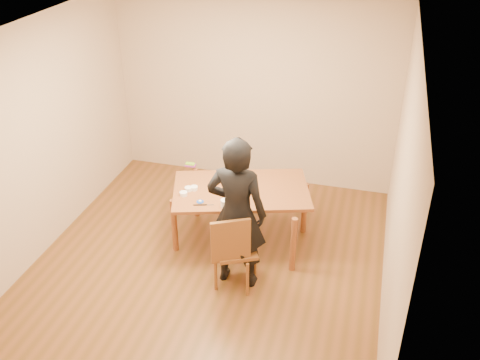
% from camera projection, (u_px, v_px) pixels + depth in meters
% --- Properties ---
extents(room_shell, '(4.00, 4.50, 2.70)m').
position_uv_depth(room_shell, '(213.00, 151.00, 5.88)').
color(room_shell, brown).
rests_on(room_shell, ground).
extents(dining_table, '(1.81, 1.39, 0.04)m').
position_uv_depth(dining_table, '(241.00, 190.00, 6.36)').
color(dining_table, brown).
rests_on(dining_table, floor).
extents(dining_chair, '(0.56, 0.56, 0.04)m').
position_uv_depth(dining_chair, '(236.00, 250.00, 5.82)').
color(dining_chair, brown).
rests_on(dining_chair, floor).
extents(cake_plate, '(0.28, 0.28, 0.02)m').
position_uv_depth(cake_plate, '(240.00, 184.00, 6.43)').
color(cake_plate, '#B61C0C').
rests_on(cake_plate, dining_table).
extents(cake, '(0.23, 0.23, 0.07)m').
position_uv_depth(cake, '(240.00, 181.00, 6.40)').
color(cake, white).
rests_on(cake, cake_plate).
extents(frosting_dome, '(0.22, 0.22, 0.03)m').
position_uv_depth(frosting_dome, '(240.00, 177.00, 6.38)').
color(frosting_dome, white).
rests_on(frosting_dome, cake).
extents(frosting_tub, '(0.10, 0.10, 0.09)m').
position_uv_depth(frosting_tub, '(225.00, 203.00, 5.99)').
color(frosting_tub, white).
rests_on(frosting_tub, dining_table).
extents(frosting_lid, '(0.08, 0.08, 0.01)m').
position_uv_depth(frosting_lid, '(200.00, 202.00, 6.09)').
color(frosting_lid, '#1A41A9').
rests_on(frosting_lid, dining_table).
extents(frosting_dollop, '(0.04, 0.04, 0.02)m').
position_uv_depth(frosting_dollop, '(200.00, 201.00, 6.09)').
color(frosting_dollop, white).
rests_on(frosting_dollop, frosting_lid).
extents(ramekin_green, '(0.09, 0.09, 0.04)m').
position_uv_depth(ramekin_green, '(184.00, 194.00, 6.21)').
color(ramekin_green, white).
rests_on(ramekin_green, dining_table).
extents(ramekin_yellow, '(0.09, 0.09, 0.04)m').
position_uv_depth(ramekin_yellow, '(188.00, 189.00, 6.31)').
color(ramekin_yellow, white).
rests_on(ramekin_yellow, dining_table).
extents(ramekin_multi, '(0.09, 0.09, 0.04)m').
position_uv_depth(ramekin_multi, '(194.00, 188.00, 6.33)').
color(ramekin_multi, white).
rests_on(ramekin_multi, dining_table).
extents(candy_box_pink, '(0.14, 0.08, 0.02)m').
position_uv_depth(candy_box_pink, '(191.00, 165.00, 6.84)').
color(candy_box_pink, '#C02D86').
rests_on(candy_box_pink, dining_table).
extents(candy_box_green, '(0.12, 0.06, 0.02)m').
position_uv_depth(candy_box_green, '(190.00, 164.00, 6.83)').
color(candy_box_green, green).
rests_on(candy_box_green, candy_box_pink).
extents(spatula, '(0.15, 0.06, 0.01)m').
position_uv_depth(spatula, '(200.00, 205.00, 6.03)').
color(spatula, black).
rests_on(spatula, dining_table).
extents(person, '(0.65, 0.43, 1.77)m').
position_uv_depth(person, '(237.00, 214.00, 5.64)').
color(person, black).
rests_on(person, floor).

